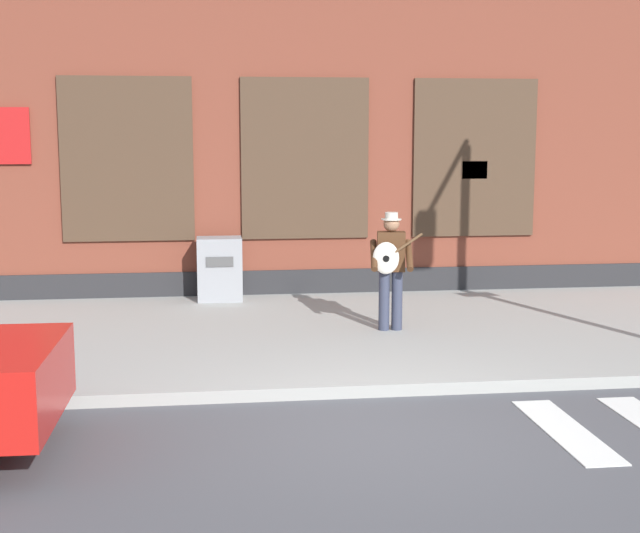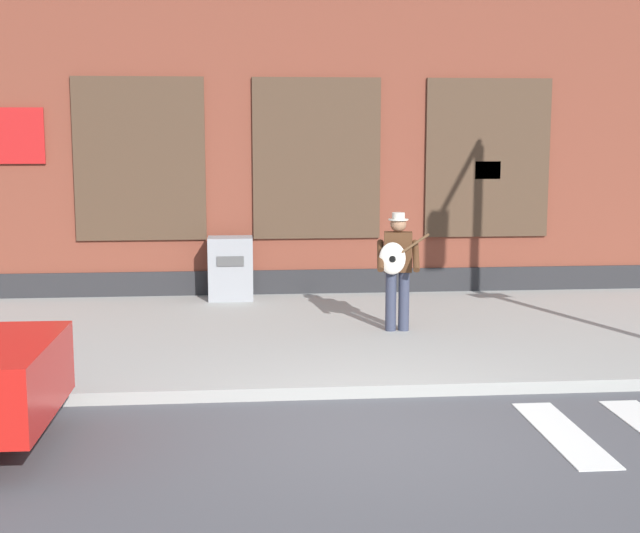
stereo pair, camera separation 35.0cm
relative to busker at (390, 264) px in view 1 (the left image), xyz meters
name	(u,v)px [view 1 (the left image)]	position (x,y,z in m)	size (l,w,h in m)	color
ground_plane	(382,433)	(-0.85, -3.79, -1.07)	(160.00, 160.00, 0.00)	#4C4C51
sidewalk	(327,334)	(-0.85, 0.17, -1.00)	(28.00, 5.64, 0.14)	#9E9E99
building_backdrop	(293,122)	(-0.85, 4.98, 1.97)	(28.00, 4.06, 6.10)	brown
busker	(390,264)	(0.00, 0.00, 0.00)	(0.72, 0.59, 1.64)	#33384C
utility_box	(220,269)	(-2.30, 2.54, -0.42)	(0.72, 0.52, 1.03)	gray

